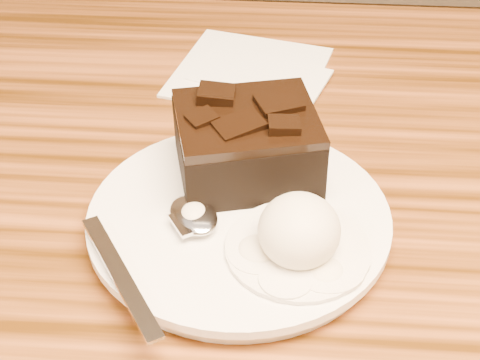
# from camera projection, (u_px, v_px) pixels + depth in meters

# --- Properties ---
(plate) EXTENTS (0.21, 0.21, 0.02)m
(plate) POSITION_uv_depth(u_px,v_px,m) (239.00, 223.00, 0.53)
(plate) COLOR white
(plate) RESTS_ON dining_table
(brownie) EXTENTS (0.12, 0.11, 0.05)m
(brownie) POSITION_uv_depth(u_px,v_px,m) (247.00, 147.00, 0.55)
(brownie) COLOR black
(brownie) RESTS_ON plate
(ice_cream_scoop) EXTENTS (0.05, 0.06, 0.05)m
(ice_cream_scoop) POSITION_uv_depth(u_px,v_px,m) (299.00, 230.00, 0.49)
(ice_cream_scoop) COLOR beige
(ice_cream_scoop) RESTS_ON plate
(melt_puddle) EXTENTS (0.10, 0.10, 0.00)m
(melt_puddle) POSITION_uv_depth(u_px,v_px,m) (298.00, 250.00, 0.50)
(melt_puddle) COLOR white
(melt_puddle) RESTS_ON plate
(spoon) EXTENTS (0.12, 0.17, 0.01)m
(spoon) POSITION_uv_depth(u_px,v_px,m) (194.00, 217.00, 0.52)
(spoon) COLOR silver
(spoon) RESTS_ON plate
(napkin) EXTENTS (0.16, 0.16, 0.01)m
(napkin) POSITION_uv_depth(u_px,v_px,m) (249.00, 71.00, 0.71)
(napkin) COLOR white
(napkin) RESTS_ON dining_table
(crumb_a) EXTENTS (0.01, 0.01, 0.00)m
(crumb_a) POSITION_uv_depth(u_px,v_px,m) (232.00, 253.00, 0.49)
(crumb_a) COLOR black
(crumb_a) RESTS_ON plate
(crumb_b) EXTENTS (0.01, 0.01, 0.00)m
(crumb_b) POSITION_uv_depth(u_px,v_px,m) (258.00, 200.00, 0.54)
(crumb_b) COLOR black
(crumb_b) RESTS_ON plate
(crumb_c) EXTENTS (0.01, 0.01, 0.00)m
(crumb_c) POSITION_uv_depth(u_px,v_px,m) (318.00, 199.00, 0.54)
(crumb_c) COLOR black
(crumb_c) RESTS_ON plate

